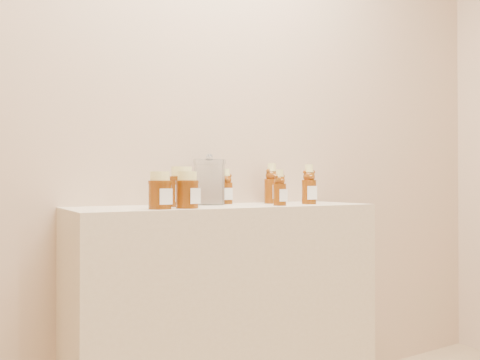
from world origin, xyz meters
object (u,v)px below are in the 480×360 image
display_table (227,320)px  bear_bottle_back_left (226,184)px  bear_bottle_front_left (280,185)px  glass_canister (210,180)px  honey_jar_left (160,190)px

display_table → bear_bottle_back_left: bear_bottle_back_left is taller
display_table → bear_bottle_front_left: bearing=-33.1°
bear_bottle_back_left → glass_canister: glass_canister is taller
glass_canister → bear_bottle_front_left: bearing=-45.8°
display_table → honey_jar_left: bearing=-159.7°
honey_jar_left → glass_canister: (0.30, 0.21, 0.04)m
bear_bottle_front_left → honey_jar_left: bearing=-178.0°
display_table → bear_bottle_front_left: bear_bottle_front_left is taller
display_table → honey_jar_left: (-0.32, -0.12, 0.51)m
display_table → bear_bottle_front_left: (0.17, -0.11, 0.53)m
bear_bottle_front_left → display_table: bearing=148.0°
bear_bottle_front_left → glass_canister: bearing=135.3°
bear_bottle_back_left → bear_bottle_front_left: bearing=-55.7°
glass_canister → display_table: bearing=-72.7°
bear_bottle_front_left → glass_canister: glass_canister is taller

